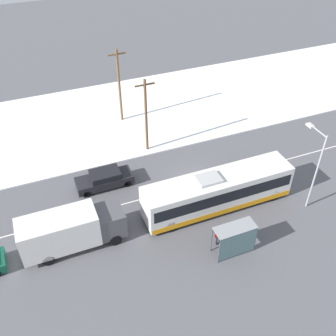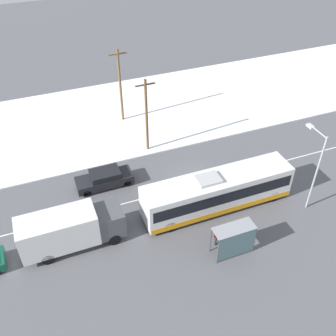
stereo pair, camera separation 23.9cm
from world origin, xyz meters
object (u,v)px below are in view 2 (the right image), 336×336
(pedestrian_at_stop, at_px, (218,234))
(box_truck, at_px, (69,229))
(utility_pole_roadside, at_px, (147,115))
(bus_shelter, at_px, (235,238))
(sedan_car, at_px, (105,178))
(streetlamp, at_px, (315,162))
(city_bus, at_px, (217,191))
(utility_pole_snowlot, at_px, (120,85))

(pedestrian_at_stop, bearing_deg, box_truck, 158.82)
(utility_pole_roadside, bearing_deg, bus_shelter, -84.02)
(sedan_car, height_order, utility_pole_roadside, utility_pole_roadside)
(streetlamp, bearing_deg, sedan_car, 150.63)
(box_truck, relative_size, bus_shelter, 2.49)
(box_truck, distance_m, streetlamp, 18.51)
(city_bus, relative_size, utility_pole_roadside, 1.64)
(streetlamp, xyz_separation_m, utility_pole_roadside, (-9.25, 11.60, -0.45))
(city_bus, height_order, bus_shelter, city_bus)
(city_bus, relative_size, streetlamp, 1.77)
(city_bus, bearing_deg, pedestrian_at_stop, -115.89)
(city_bus, xyz_separation_m, utility_pole_roadside, (-2.56, 9.28, 2.27))
(sedan_car, height_order, bus_shelter, bus_shelter)
(pedestrian_at_stop, bearing_deg, utility_pole_roadside, 93.70)
(box_truck, xyz_separation_m, sedan_car, (3.84, 5.53, -0.88))
(streetlamp, bearing_deg, box_truck, 172.07)
(bus_shelter, bearing_deg, utility_pole_snowlot, 96.16)
(utility_pole_roadside, height_order, utility_pole_snowlot, utility_pole_snowlot)
(city_bus, distance_m, bus_shelter, 4.89)
(box_truck, bearing_deg, utility_pole_roadside, 45.52)
(city_bus, height_order, box_truck, city_bus)
(box_truck, distance_m, utility_pole_roadside, 12.89)
(sedan_car, xyz_separation_m, utility_pole_snowlot, (4.37, 9.54, 3.29))
(streetlamp, bearing_deg, pedestrian_at_stop, -171.61)
(bus_shelter, xyz_separation_m, streetlamp, (7.78, 2.45, 2.62))
(city_bus, xyz_separation_m, streetlamp, (6.69, -2.32, 2.72))
(sedan_car, xyz_separation_m, streetlamp, (14.31, -8.06, 3.49))
(bus_shelter, bearing_deg, pedestrian_at_stop, 118.04)
(sedan_car, bearing_deg, box_truck, 55.20)
(box_truck, bearing_deg, pedestrian_at_stop, -21.18)
(utility_pole_snowlot, bearing_deg, box_truck, -118.60)
(utility_pole_roadside, distance_m, utility_pole_snowlot, 6.04)
(sedan_car, height_order, streetlamp, streetlamp)
(bus_shelter, distance_m, utility_pole_snowlot, 20.30)
(box_truck, relative_size, utility_pole_roadside, 1.00)
(utility_pole_roadside, bearing_deg, pedestrian_at_stop, -86.30)
(pedestrian_at_stop, height_order, streetlamp, streetlamp)
(box_truck, height_order, utility_pole_roadside, utility_pole_roadside)
(city_bus, relative_size, bus_shelter, 4.10)
(bus_shelter, distance_m, streetlamp, 8.57)
(box_truck, relative_size, sedan_car, 1.54)
(bus_shelter, xyz_separation_m, utility_pole_roadside, (-1.47, 14.04, 2.17))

